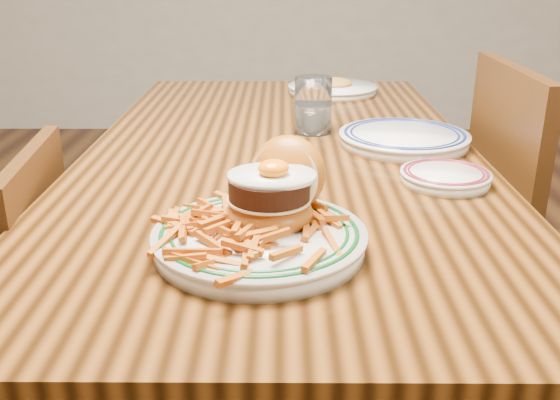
{
  "coord_description": "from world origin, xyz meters",
  "views": [
    {
      "loc": [
        0.0,
        -1.31,
        1.14
      ],
      "look_at": [
        -0.0,
        -0.45,
        0.81
      ],
      "focal_mm": 40.0,
      "sensor_mm": 36.0,
      "label": 1
    }
  ],
  "objects_px": {
    "table": "(282,187)",
    "chair_right": "(544,254)",
    "main_plate": "(264,219)",
    "side_plate": "(445,176)"
  },
  "relations": [
    {
      "from": "table",
      "to": "main_plate",
      "type": "xyz_separation_m",
      "value": [
        -0.02,
        -0.48,
        0.13
      ]
    },
    {
      "from": "main_plate",
      "to": "side_plate",
      "type": "relative_size",
      "value": 1.85
    },
    {
      "from": "table",
      "to": "main_plate",
      "type": "height_order",
      "value": "main_plate"
    },
    {
      "from": "chair_right",
      "to": "side_plate",
      "type": "xyz_separation_m",
      "value": [
        -0.31,
        -0.21,
        0.27
      ]
    },
    {
      "from": "table",
      "to": "chair_right",
      "type": "distance_m",
      "value": 0.63
    },
    {
      "from": "main_plate",
      "to": "table",
      "type": "bearing_deg",
      "value": 108.28
    },
    {
      "from": "main_plate",
      "to": "side_plate",
      "type": "xyz_separation_m",
      "value": [
        0.33,
        0.27,
        -0.03
      ]
    },
    {
      "from": "table",
      "to": "chair_right",
      "type": "xyz_separation_m",
      "value": [
        0.61,
        -0.0,
        -0.16
      ]
    },
    {
      "from": "table",
      "to": "chair_right",
      "type": "relative_size",
      "value": 1.72
    },
    {
      "from": "table",
      "to": "chair_right",
      "type": "bearing_deg",
      "value": -0.27
    }
  ]
}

